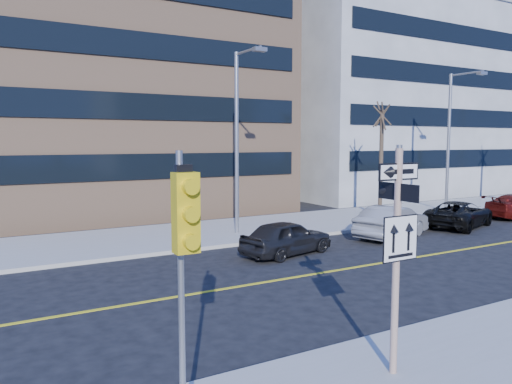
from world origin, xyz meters
TOP-DOWN VIEW (x-y plane):
  - ground at (0.00, 0.00)m, footprint 120.00×120.00m
  - far_sidewalk at (18.00, 12.00)m, footprint 66.00×6.00m
  - road_centerline at (12.00, 4.00)m, footprint 40.00×0.14m
  - sign_pole at (0.00, -2.51)m, footprint 0.92×0.92m
  - traffic_signal at (-4.00, -2.66)m, footprint 0.32×0.45m
  - parked_car_a at (3.88, 6.77)m, footprint 2.43×4.16m
  - parked_car_b at (9.79, 7.23)m, footprint 2.72×4.59m
  - parked_car_c at (14.70, 7.53)m, footprint 3.58×5.16m
  - streetlight_a at (4.00, 10.76)m, footprint 0.55×2.25m
  - streetlight_b at (18.00, 10.76)m, footprint 0.55×2.25m
  - street_tree_west at (13.00, 11.30)m, footprint 1.80×1.80m
  - building_brick at (2.00, 25.00)m, footprint 18.00×18.00m
  - building_grey_mid at (24.00, 24.00)m, footprint 20.00×16.00m
  - building_grey_far at (45.00, 27.00)m, footprint 18.00×18.00m

SIDE VIEW (x-z plane):
  - ground at x=0.00m, z-range 0.00..0.00m
  - road_centerline at x=12.00m, z-range 0.00..0.01m
  - far_sidewalk at x=18.00m, z-range 0.00..0.15m
  - parked_car_c at x=14.70m, z-range 0.00..1.31m
  - parked_car_a at x=3.88m, z-range 0.00..1.33m
  - parked_car_b at x=9.79m, z-range 0.00..1.43m
  - sign_pole at x=0.00m, z-range 0.41..4.47m
  - traffic_signal at x=-4.00m, z-range 1.03..5.03m
  - streetlight_a at x=4.00m, z-range 0.76..8.76m
  - streetlight_b at x=18.00m, z-range 0.76..8.76m
  - street_tree_west at x=13.00m, z-range 2.35..8.70m
  - building_grey_mid at x=24.00m, z-range 0.00..15.00m
  - building_grey_far at x=45.00m, z-range 0.00..16.00m
  - building_brick at x=2.00m, z-range 0.00..18.00m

